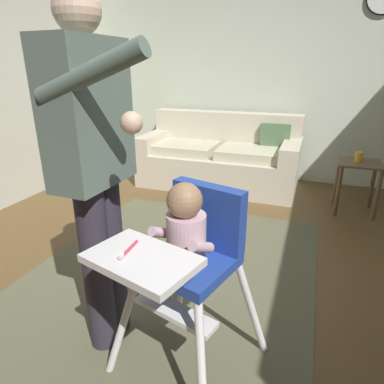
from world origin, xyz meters
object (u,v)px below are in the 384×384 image
at_px(adult_standing, 95,168).
at_px(side_table, 358,176).
at_px(high_chair, 189,246).
at_px(sippy_cup, 359,157).
at_px(couch, 220,158).

bearing_deg(adult_standing, side_table, 60.87).
distance_m(adult_standing, side_table, 2.74).
relative_size(high_chair, side_table, 1.84).
height_order(high_chair, side_table, high_chair).
height_order(high_chair, sippy_cup, high_chair).
bearing_deg(high_chair, couch, -151.83).
relative_size(side_table, sippy_cup, 5.20).
height_order(adult_standing, side_table, adult_standing).
xyz_separation_m(high_chair, adult_standing, (-0.46, 0.02, 0.30)).
distance_m(couch, high_chair, 2.76).
relative_size(adult_standing, sippy_cup, 16.91).
bearing_deg(side_table, couch, 166.65).
relative_size(high_chair, adult_standing, 0.57).
bearing_deg(sippy_cup, side_table, -0.00).
height_order(adult_standing, sippy_cup, adult_standing).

